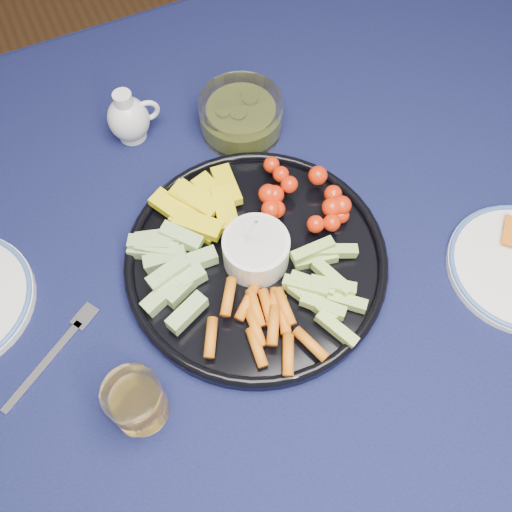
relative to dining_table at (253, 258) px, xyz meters
name	(u,v)px	position (x,y,z in m)	size (l,w,h in m)	color
dining_table	(253,258)	(0.00, 0.00, 0.00)	(1.67, 1.07, 0.75)	#4F351A
crudite_platter	(254,258)	(-0.02, -0.06, 0.11)	(0.38, 0.38, 0.12)	black
creamer_pitcher	(129,118)	(-0.10, 0.25, 0.13)	(0.09, 0.07, 0.09)	white
pickle_bowl	(241,117)	(0.07, 0.19, 0.12)	(0.14, 0.14, 0.06)	white
juice_tumbler	(137,402)	(-0.24, -0.18, 0.12)	(0.07, 0.07, 0.08)	white
fork_left	(59,348)	(-0.32, -0.06, 0.09)	(0.16, 0.11, 0.00)	silver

